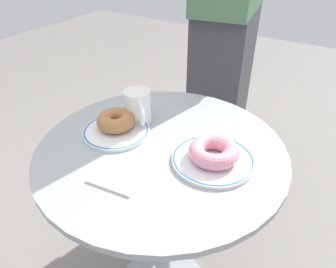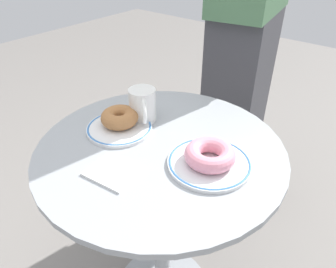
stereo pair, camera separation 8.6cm
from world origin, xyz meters
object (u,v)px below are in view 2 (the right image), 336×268
at_px(plate_right, 209,163).
at_px(donut_cinnamon, 119,118).
at_px(donut_pink_frosted, 210,155).
at_px(paper_napkin, 113,172).
at_px(cafe_table, 161,204).
at_px(plate_left, 119,128).
at_px(coffee_mug, 143,105).
at_px(person_figure, 246,29).

bearing_deg(plate_right, donut_cinnamon, -176.23).
xyz_separation_m(donut_pink_frosted, paper_napkin, (-0.17, -0.17, -0.03)).
height_order(cafe_table, plate_left, plate_left).
xyz_separation_m(plate_right, paper_napkin, (-0.17, -0.17, -0.00)).
bearing_deg(plate_left, coffee_mug, 79.49).
distance_m(cafe_table, plate_left, 0.27).
bearing_deg(donut_pink_frosted, paper_napkin, -133.70).
height_order(cafe_table, plate_right, plate_right).
xyz_separation_m(plate_left, donut_cinnamon, (-0.01, 0.01, 0.03)).
bearing_deg(person_figure, paper_napkin, -82.87).
xyz_separation_m(donut_cinnamon, coffee_mug, (0.03, 0.08, 0.02)).
relative_size(coffee_mug, person_figure, 0.06).
bearing_deg(coffee_mug, donut_pink_frosted, -11.39).
xyz_separation_m(cafe_table, donut_pink_frosted, (0.15, 0.02, 0.26)).
relative_size(donut_cinnamon, person_figure, 0.06).
bearing_deg(donut_pink_frosted, coffee_mug, 168.61).
distance_m(donut_cinnamon, donut_pink_frosted, 0.30).
height_order(cafe_table, person_figure, person_figure).
distance_m(cafe_table, donut_cinnamon, 0.30).
relative_size(plate_right, coffee_mug, 1.94).
xyz_separation_m(cafe_table, person_figure, (-0.13, 0.70, 0.37)).
bearing_deg(cafe_table, paper_napkin, -96.87).
bearing_deg(person_figure, donut_cinnamon, -92.55).
relative_size(plate_left, paper_napkin, 1.60).
bearing_deg(cafe_table, coffee_mug, 150.74).
distance_m(cafe_table, coffee_mug, 0.31).
relative_size(donut_cinnamon, paper_napkin, 0.92).
distance_m(cafe_table, plate_right, 0.27).
relative_size(cafe_table, paper_napkin, 5.90).
relative_size(plate_right, person_figure, 0.12).
bearing_deg(paper_napkin, plate_left, 131.74).
height_order(plate_left, coffee_mug, coffee_mug).
distance_m(cafe_table, donut_pink_frosted, 0.30).
relative_size(plate_left, plate_right, 0.91).
bearing_deg(person_figure, coffee_mug, -90.55).
height_order(cafe_table, donut_pink_frosted, donut_pink_frosted).
height_order(plate_right, coffee_mug, coffee_mug).
bearing_deg(paper_napkin, person_figure, 97.13).
xyz_separation_m(paper_napkin, person_figure, (-0.11, 0.85, 0.14)).
distance_m(plate_left, donut_cinnamon, 0.03).
distance_m(coffee_mug, person_figure, 0.63).
relative_size(cafe_table, donut_cinnamon, 6.44).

